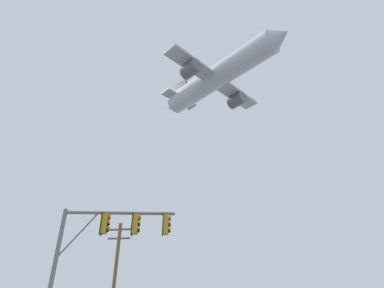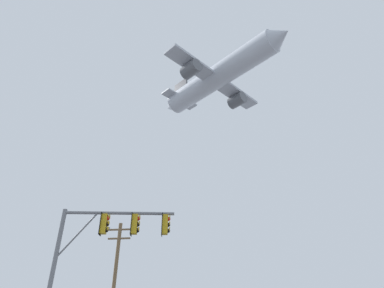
# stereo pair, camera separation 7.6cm
# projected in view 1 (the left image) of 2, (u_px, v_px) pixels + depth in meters

# --- Properties ---
(signal_pole_near) EXTENTS (5.23, 1.01, 6.29)m
(signal_pole_near) POSITION_uv_depth(u_px,v_px,m) (105.00, 241.00, 14.28)
(signal_pole_near) COLOR slate
(signal_pole_near) RESTS_ON ground
(utility_pole) EXTENTS (2.20, 0.28, 8.52)m
(utility_pole) POSITION_uv_depth(u_px,v_px,m) (115.00, 276.00, 23.51)
(utility_pole) COLOR brown
(utility_pole) RESTS_ON ground
(airplane) EXTENTS (23.13, 20.01, 7.44)m
(airplane) POSITION_uv_depth(u_px,v_px,m) (218.00, 77.00, 54.15)
(airplane) COLOR #B7BCC6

